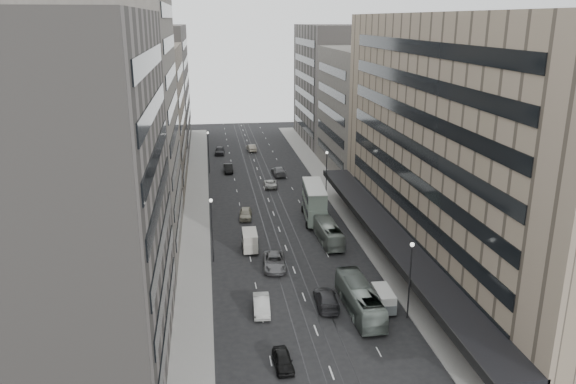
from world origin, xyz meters
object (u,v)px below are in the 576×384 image
double_decker (314,201)px  sedan_1 (262,305)px  bus_far (328,232)px  sedan_2 (274,262)px  sedan_0 (283,360)px  bus_near (360,299)px  panel_van (250,240)px  vw_microbus (383,298)px

double_decker → sedan_1: 28.92m
bus_far → sedan_2: bearing=41.2°
bus_far → double_decker: 8.81m
sedan_0 → sedan_2: bearing=83.0°
bus_far → sedan_0: size_ratio=2.58×
bus_far → bus_near: bearing=86.4°
bus_near → bus_far: bus_near is taller
double_decker → panel_van: 14.91m
bus_far → panel_van: size_ratio=2.41×
sedan_0 → double_decker: bearing=72.9°
bus_near → vw_microbus: bearing=-175.7°
vw_microbus → sedan_0: bearing=-142.2°
vw_microbus → sedan_1: vw_microbus is taller
sedan_1 → sedan_2: (2.64, 10.55, 0.03)m
vw_microbus → panel_van: bearing=127.0°
bus_far → vw_microbus: bus_far is taller
vw_microbus → sedan_1: (-12.74, 1.20, -0.44)m
bus_near → vw_microbus: (2.64, 0.25, -0.30)m
bus_far → panel_van: bus_far is taller
bus_near → bus_far: size_ratio=1.08×
bus_far → double_decker: size_ratio=0.99×
vw_microbus → sedan_0: vw_microbus is taller
vw_microbus → sedan_1: size_ratio=0.86×
vw_microbus → sedan_1: 12.80m
bus_near → sedan_2: 14.15m
bus_near → bus_far: 19.58m
bus_far → sedan_2: 11.23m
double_decker → sedan_2: 18.25m
double_decker → vw_microbus: double_decker is taller
panel_van → vw_microbus: bearing=-53.4°
bus_near → sedan_0: (-9.21, -8.50, -0.85)m
sedan_0 → sedan_2: sedan_2 is taller
vw_microbus → sedan_2: bearing=132.0°
bus_far → vw_microbus: size_ratio=2.46×
bus_near → panel_van: size_ratio=2.60×
double_decker → sedan_2: bearing=-111.7°
bus_far → sedan_1: bus_far is taller
sedan_1 → panel_van: bearing=92.7°
panel_van → sedan_2: 6.40m
bus_far → sedan_1: size_ratio=2.13×
vw_microbus → sedan_2: size_ratio=0.70×
vw_microbus → sedan_0: size_ratio=1.05×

